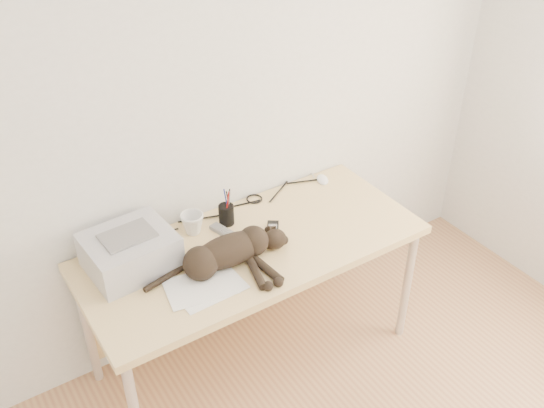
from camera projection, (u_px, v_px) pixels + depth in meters
wall_back at (209, 105)px, 2.73m from camera, size 3.50×0.00×3.50m
desk at (244, 257)px, 2.93m from camera, size 1.60×0.70×0.74m
printer at (130, 251)px, 2.62m from camera, size 0.39×0.34×0.18m
papers at (205, 287)px, 2.55m from camera, size 0.34×0.25×0.01m
cat at (226, 254)px, 2.63m from camera, size 0.68×0.32×0.15m
mug at (192, 224)px, 2.85m from camera, size 0.16×0.16×0.10m
pen_cup at (226, 214)px, 2.91m from camera, size 0.07×0.07×0.19m
remote_grey at (225, 233)px, 2.86m from camera, size 0.09×0.18×0.02m
remote_black at (272, 234)px, 2.84m from camera, size 0.16×0.19×0.02m
mouse at (323, 178)px, 3.25m from camera, size 0.10×0.12×0.03m
cable_tangle at (220, 211)px, 3.01m from camera, size 1.36×0.09×0.01m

